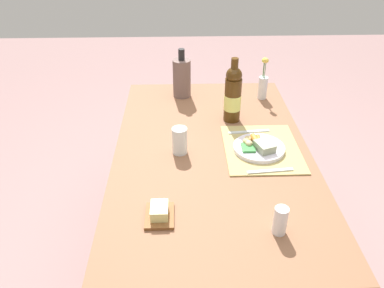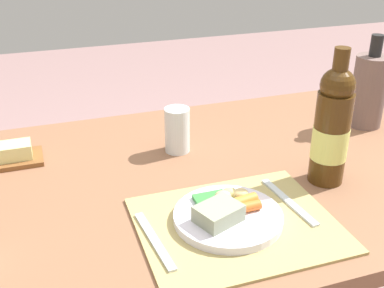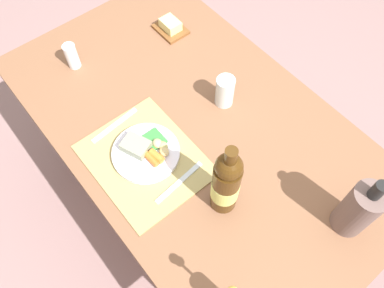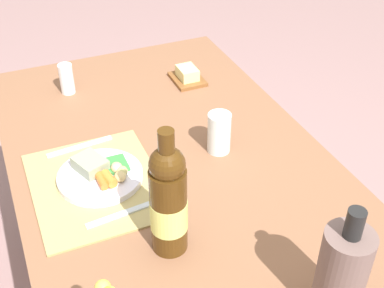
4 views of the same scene
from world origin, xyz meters
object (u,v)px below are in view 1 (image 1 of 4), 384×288
Objects in this scene: knife at (249,132)px; wine_bottle at (233,95)px; dinner_plate at (259,147)px; water_tumbler at (180,142)px; salt_shaker at (280,221)px; fork at (270,171)px; dining_table at (212,164)px; cooler_bottle at (182,77)px; flower_vase at (263,84)px; butter_dish at (159,213)px.

knife is 0.61× the size of wine_bottle.
water_tumbler is (-0.00, 0.34, 0.03)m from dinner_plate.
salt_shaker reaches higher than knife.
salt_shaker is (-0.33, 0.04, 0.04)m from fork.
cooler_bottle reaches higher than dining_table.
dining_table is 6.21× the size of flower_vase.
flower_vase is 0.44m from cooler_bottle.
dinner_plate is at bearing 168.07° from flower_vase.
dinner_plate is 0.34m from water_tumbler.
cooler_bottle is (0.57, 0.33, 0.09)m from dinner_plate.
dining_table is at bearing 47.46° from fork.
butter_dish is (-0.41, 0.42, -0.00)m from dinner_plate.
salt_shaker is at bearing -175.07° from wine_bottle.
dining_table is at bearing 157.35° from wine_bottle.
fork reaches higher than dining_table.
cooler_bottle is (0.73, 0.35, 0.10)m from fork.
water_tumbler is at bearing 60.79° from fork.
water_tumbler is 0.92× the size of butter_dish.
cooler_bottle is at bearing -5.14° from butter_dish.
fork is 0.34m from salt_shaker.
dinner_plate is 0.49m from salt_shaker.
cooler_bottle reaches higher than knife.
wine_bottle is (0.29, -0.26, 0.08)m from water_tumbler.
knife is 0.36m from water_tumbler.
dinner_plate is at bearing -150.18° from cooler_bottle.
butter_dish is (-0.56, 0.40, 0.01)m from knife.
dinner_plate is 1.17× the size of fork.
fork is at bearing -60.48° from butter_dish.
wine_bottle reaches higher than cooler_bottle.
butter_dish reaches higher than knife.
wine_bottle is (-0.29, -0.24, 0.03)m from cooler_bottle.
dining_table is 7.56× the size of fork.
flower_vase is at bearing -31.05° from dining_table.
salt_shaker is 1.11m from cooler_bottle.
salt_shaker is 0.86× the size of water_tumbler.
wine_bottle is at bearing 140.76° from flower_vase.
flower_vase reaches higher than salt_shaker.
butter_dish is (-0.98, 0.09, -0.09)m from cooler_bottle.
butter_dish is (0.08, 0.40, -0.03)m from salt_shaker.
fork is at bearing -126.97° from dining_table.
water_tumbler is (0.49, 0.33, 0.00)m from salt_shaker.
flower_vase reaches higher than dinner_plate.
butter_dish is (-0.93, 0.53, -0.06)m from flower_vase.
dinner_plate reaches higher than butter_dish.
knife is at bearing -64.98° from water_tumbler.
water_tumbler is 0.37× the size of wine_bottle.
salt_shaker is at bearing -159.76° from dining_table.
cooler_bottle is at bearing 30.85° from knife.
dining_table is at bearing -27.48° from butter_dish.
dining_table is 0.22m from dinner_plate.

